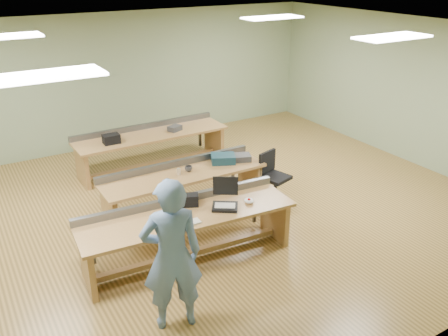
{
  "coord_description": "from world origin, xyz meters",
  "views": [
    {
      "loc": [
        -3.33,
        -6.39,
        4.02
      ],
      "look_at": [
        0.13,
        -0.6,
        1.04
      ],
      "focal_mm": 38.0,
      "sensor_mm": 36.0,
      "label": 1
    }
  ],
  "objects": [
    {
      "name": "laptop_screen",
      "position": [
        -0.17,
        -1.14,
        1.04
      ],
      "size": [
        0.31,
        0.22,
        0.29
      ],
      "primitive_type": "cube",
      "rotation": [
        0.0,
        0.0,
        -0.59
      ],
      "color": "black",
      "rests_on": "laptop_base"
    },
    {
      "name": "fluor_panels",
      "position": [
        0.0,
        0.0,
        2.97
      ],
      "size": [
        6.2,
        3.5,
        0.03
      ],
      "color": "white",
      "rests_on": "ceiling"
    },
    {
      "name": "keyboard",
      "position": [
        -0.95,
        -1.39,
        0.76
      ],
      "size": [
        0.44,
        0.17,
        0.02
      ],
      "primitive_type": "cube",
      "rotation": [
        0.0,
        0.0,
        -0.05
      ],
      "color": "beige",
      "rests_on": "workbench_front"
    },
    {
      "name": "workbench_front",
      "position": [
        -0.78,
        -1.11,
        0.56
      ],
      "size": [
        3.14,
        1.06,
        0.86
      ],
      "rotation": [
        0.0,
        0.0,
        -0.08
      ],
      "color": "#A47845",
      "rests_on": "floor"
    },
    {
      "name": "tray_back",
      "position": [
        0.58,
        2.16,
        0.8
      ],
      "size": [
        0.32,
        0.28,
        0.11
      ],
      "primitive_type": "cube",
      "rotation": [
        0.0,
        0.0,
        0.37
      ],
      "color": "#323235",
      "rests_on": "workbench_back"
    },
    {
      "name": "person",
      "position": [
        -1.54,
        -2.24,
        0.96
      ],
      "size": [
        0.8,
        0.63,
        1.92
      ],
      "primitive_type": "imported",
      "rotation": [
        0.0,
        0.0,
        2.88
      ],
      "color": "slate",
      "rests_on": "floor"
    },
    {
      "name": "drinks_can",
      "position": [
        -0.31,
        0.13,
        0.81
      ],
      "size": [
        0.07,
        0.07,
        0.11
      ],
      "primitive_type": "cylinder",
      "rotation": [
        0.0,
        0.0,
        -0.17
      ],
      "color": "silver",
      "rests_on": "workbench_mid"
    },
    {
      "name": "storage_box_back",
      "position": [
        -0.79,
        2.12,
        0.84
      ],
      "size": [
        0.32,
        0.23,
        0.18
      ],
      "primitive_type": "cube",
      "rotation": [
        0.0,
        0.0,
        -0.02
      ],
      "color": "black",
      "rests_on": "workbench_back"
    },
    {
      "name": "task_chair",
      "position": [
        1.35,
        -0.28,
        0.34
      ],
      "size": [
        0.61,
        0.61,
        0.92
      ],
      "rotation": [
        0.0,
        0.0,
        0.28
      ],
      "color": "black",
      "rests_on": "floor"
    },
    {
      "name": "trackball_mouse",
      "position": [
        0.14,
        -1.3,
        0.78
      ],
      "size": [
        0.15,
        0.17,
        0.07
      ],
      "primitive_type": "ellipsoid",
      "rotation": [
        0.0,
        0.0,
        -0.07
      ],
      "color": "white",
      "rests_on": "workbench_front"
    },
    {
      "name": "mug",
      "position": [
        -0.11,
        0.16,
        0.8
      ],
      "size": [
        0.16,
        0.16,
        0.1
      ],
      "primitive_type": "imported",
      "rotation": [
        0.0,
        0.0,
        -0.4
      ],
      "color": "#323235",
      "rests_on": "workbench_mid"
    },
    {
      "name": "parts_bin_teal",
      "position": [
        0.58,
        0.19,
        0.82
      ],
      "size": [
        0.5,
        0.45,
        0.14
      ],
      "primitive_type": "cube",
      "rotation": [
        0.0,
        0.0,
        -0.43
      ],
      "color": "#143442",
      "rests_on": "workbench_mid"
    },
    {
      "name": "workbench_mid",
      "position": [
        -0.21,
        0.16,
        0.56
      ],
      "size": [
        2.84,
        0.76,
        0.86
      ],
      "rotation": [
        0.0,
        0.0,
        -0.0
      ],
      "color": "#A47845",
      "rests_on": "floor"
    },
    {
      "name": "wall_front",
      "position": [
        0.0,
        -4.0,
        1.5
      ],
      "size": [
        10.0,
        0.04,
        3.0
      ],
      "primitive_type": "cube",
      "color": "gray",
      "rests_on": "floor"
    },
    {
      "name": "ceiling",
      "position": [
        0.0,
        0.0,
        3.0
      ],
      "size": [
        10.0,
        10.0,
        0.0
      ],
      "primitive_type": "plane",
      "color": "silver",
      "rests_on": "wall_back"
    },
    {
      "name": "camera_bag",
      "position": [
        -0.64,
        -0.93,
        0.84
      ],
      "size": [
        0.3,
        0.25,
        0.17
      ],
      "primitive_type": "cube",
      "rotation": [
        0.0,
        0.0,
        -0.43
      ],
      "color": "black",
      "rests_on": "workbench_front"
    },
    {
      "name": "wall_right",
      "position": [
        5.0,
        0.0,
        1.5
      ],
      "size": [
        0.04,
        8.0,
        3.0
      ],
      "primitive_type": "cube",
      "color": "gray",
      "rests_on": "floor"
    },
    {
      "name": "parts_bin_grey",
      "position": [
        0.88,
        0.12,
        0.8
      ],
      "size": [
        0.46,
        0.38,
        0.11
      ],
      "primitive_type": "cube",
      "rotation": [
        0.0,
        0.0,
        -0.37
      ],
      "color": "#323235",
      "rests_on": "workbench_mid"
    },
    {
      "name": "laptop_base",
      "position": [
        -0.25,
        -1.26,
        0.77
      ],
      "size": [
        0.47,
        0.45,
        0.04
      ],
      "primitive_type": "cube",
      "rotation": [
        0.0,
        0.0,
        -0.59
      ],
      "color": "black",
      "rests_on": "workbench_front"
    },
    {
      "name": "floor",
      "position": [
        0.0,
        0.0,
        0.0
      ],
      "size": [
        10.0,
        10.0,
        0.0
      ],
      "primitive_type": "plane",
      "color": "#A0793C",
      "rests_on": "ground"
    },
    {
      "name": "wall_back",
      "position": [
        0.0,
        4.0,
        1.5
      ],
      "size": [
        10.0,
        0.04,
        3.0
      ],
      "primitive_type": "cube",
      "color": "gray",
      "rests_on": "floor"
    },
    {
      "name": "workbench_back",
      "position": [
        0.09,
        2.26,
        0.56
      ],
      "size": [
        3.16,
        0.87,
        0.86
      ],
      "rotation": [
        0.0,
        0.0,
        0.01
      ],
      "color": "#A47845",
      "rests_on": "floor"
    }
  ]
}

